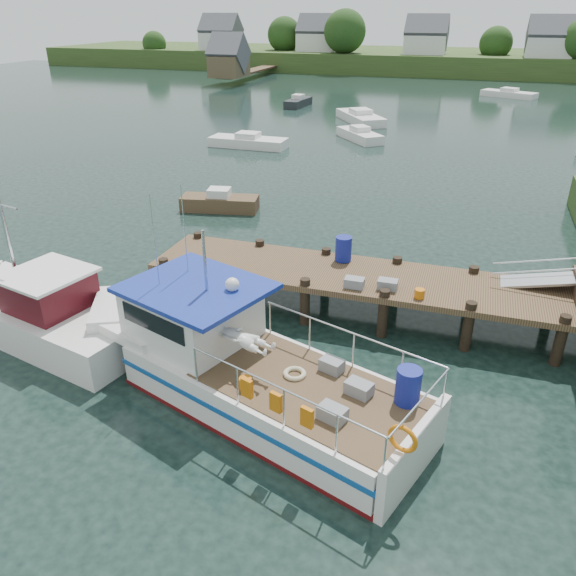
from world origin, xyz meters
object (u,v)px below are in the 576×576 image
(dock, at_px, (548,273))
(work_boat, at_px, (34,309))
(moored_d, at_px, (360,117))
(moored_e, at_px, (298,102))
(moored_b, at_px, (360,135))
(moored_a, at_px, (248,141))
(moored_rowboat, at_px, (220,202))
(lobster_boat, at_px, (232,361))
(moored_far, at_px, (509,94))

(dock, xyz_separation_m, work_boat, (-14.95, -4.35, -1.50))
(moored_d, relative_size, moored_e, 1.55)
(work_boat, bearing_deg, moored_b, 95.92)
(moored_d, bearing_deg, moored_a, -117.93)
(dock, height_order, moored_b, dock)
(work_boat, distance_m, moored_d, 39.05)
(work_boat, xyz_separation_m, moored_b, (3.90, 31.40, -0.35))
(work_boat, distance_m, moored_b, 31.64)
(dock, xyz_separation_m, moored_e, (-20.43, 41.28, -1.80))
(dock, distance_m, moored_rowboat, 16.67)
(lobster_boat, relative_size, moored_e, 2.40)
(lobster_boat, bearing_deg, moored_far, 101.38)
(work_boat, distance_m, moored_a, 26.71)
(moored_b, bearing_deg, moored_a, -130.80)
(moored_b, relative_size, moored_e, 1.07)
(moored_rowboat, bearing_deg, work_boat, -73.89)
(lobster_boat, relative_size, moored_a, 1.87)
(moored_b, distance_m, moored_e, 17.04)
(dock, relative_size, moored_d, 2.41)
(moored_e, bearing_deg, moored_b, -61.44)
(moored_rowboat, distance_m, moored_a, 14.42)
(lobster_boat, relative_size, moored_far, 1.69)
(moored_a, bearing_deg, dock, -30.04)
(dock, distance_m, lobster_boat, 9.53)
(moored_a, bearing_deg, moored_rowboat, -53.60)
(lobster_boat, distance_m, moored_b, 32.53)
(moored_far, bearing_deg, moored_a, -110.23)
(moored_far, bearing_deg, dock, -81.10)
(moored_far, distance_m, moored_d, 24.35)
(lobster_boat, xyz_separation_m, moored_e, (-12.62, 46.60, -0.50))
(moored_d, bearing_deg, moored_b, -81.88)
(dock, xyz_separation_m, moored_b, (-11.05, 27.05, -1.84))
(work_boat, height_order, moored_far, work_boat)
(moored_b, bearing_deg, dock, -52.53)
(moored_d, distance_m, moored_e, 10.32)
(moored_rowboat, height_order, moored_d, moored_d)
(work_boat, xyz_separation_m, moored_a, (-3.39, 26.50, -0.36))
(lobster_boat, xyz_separation_m, moored_a, (-10.53, 27.46, -0.56))
(moored_far, bearing_deg, moored_d, -112.89)
(moored_e, bearing_deg, lobster_boat, -79.67)
(moored_a, bearing_deg, work_boat, -62.37)
(lobster_boat, bearing_deg, moored_e, 124.30)
(moored_d, bearing_deg, work_boat, -96.57)
(moored_a, bearing_deg, moored_d, 85.45)
(lobster_boat, height_order, work_boat, lobster_boat)
(moored_rowboat, relative_size, moored_far, 0.63)
(work_boat, height_order, moored_a, work_boat)
(lobster_boat, height_order, moored_far, lobster_boat)
(dock, distance_m, moored_e, 46.10)
(work_boat, distance_m, moored_rowboat, 12.66)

